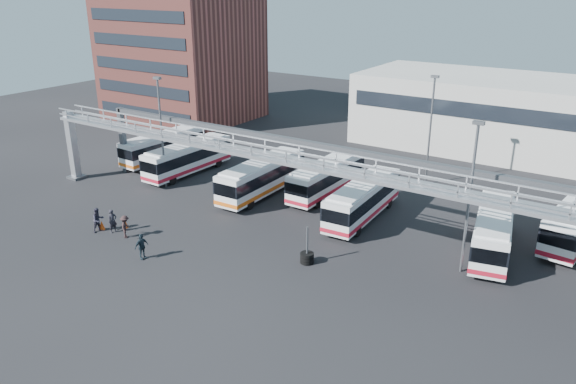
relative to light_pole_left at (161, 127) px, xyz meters
The scene contains 20 objects.
ground 18.78m from the light_pole_left, 26.57° to the right, with size 140.00×140.00×0.00m, color black.
gantry 16.14m from the light_pole_left, ahead, with size 51.40×5.15×7.10m.
apartment_building 28.52m from the light_pole_left, 129.29° to the left, with size 18.00×15.00×16.00m, color brown.
warehouse 41.07m from the light_pole_left, 46.97° to the left, with size 42.00×14.00×8.00m, color #9E9E99.
light_pole_left is the anchor object (origin of this frame).
light_pole_mid 28.02m from the light_pole_left, ahead, with size 0.70×0.35×10.21m.
light_pole_back 24.41m from the light_pole_left, 34.99° to the left, with size 0.70×0.35×10.21m.
bus_0 9.04m from the light_pole_left, 135.69° to the left, with size 2.93×10.15×3.04m.
bus_1 5.73m from the light_pole_left, 101.90° to the left, with size 2.63×10.28×3.10m.
bus_3 10.11m from the light_pole_left, 20.49° to the left, with size 2.59×10.61×3.21m.
bus_4 15.53m from the light_pole_left, 25.87° to the left, with size 2.48×10.08×3.05m.
bus_5 19.33m from the light_pole_left, 10.18° to the left, with size 2.82×10.32×3.11m.
bus_7 29.32m from the light_pole_left, ahead, with size 4.29×10.45×3.09m.
pedestrian_a 11.29m from the light_pole_left, 67.89° to the right, with size 0.68×0.44×1.85m, color black.
pedestrian_b 11.39m from the light_pole_left, 74.30° to the right, with size 0.93×0.73×1.92m, color #272433.
pedestrian_c 12.01m from the light_pole_left, 60.70° to the right, with size 1.14×0.65×1.76m, color black.
pedestrian_d 15.20m from the light_pole_left, 51.60° to the right, with size 1.09×0.45×1.86m, color #1A2730.
cone_left 11.34m from the light_pole_left, 74.33° to the right, with size 0.46×0.46×0.74m, color #D0420B.
cone_right 10.73m from the light_pole_left, 64.83° to the right, with size 0.44×0.44×0.71m, color #D0420B.
tire_stack 20.34m from the light_pole_left, 16.49° to the right, with size 0.94×0.94×2.69m.
Camera 1 is at (20.45, -26.84, 18.24)m, focal length 35.00 mm.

